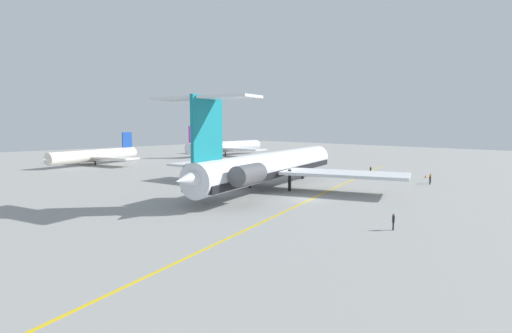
{
  "coord_description": "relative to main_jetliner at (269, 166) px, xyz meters",
  "views": [
    {
      "loc": [
        -45.3,
        -34.36,
        10.76
      ],
      "look_at": [
        4.42,
        14.42,
        3.35
      ],
      "focal_mm": 28.19,
      "sensor_mm": 36.0,
      "label": 1
    }
  ],
  "objects": [
    {
      "name": "ground",
      "position": [
        -3.09,
        -10.05,
        -3.89
      ],
      "size": [
        282.56,
        282.56,
        0.0
      ],
      "primitive_type": "plane",
      "color": "gray"
    },
    {
      "name": "main_jetliner",
      "position": [
        0.0,
        0.0,
        0.0
      ],
      "size": [
        48.17,
        43.16,
        14.28
      ],
      "rotation": [
        0.0,
        0.0,
        0.27
      ],
      "color": "silver",
      "rests_on": "ground"
    },
    {
      "name": "airliner_mid_left",
      "position": [
        -3.57,
        59.65,
        -1.43
      ],
      "size": [
        27.68,
        27.67,
        8.37
      ],
      "rotation": [
        0.0,
        0.0,
        3.41
      ],
      "color": "silver",
      "rests_on": "ground"
    },
    {
      "name": "airliner_mid_right",
      "position": [
        43.19,
        59.34,
        -0.93
      ],
      "size": [
        33.58,
        33.14,
        10.05
      ],
      "rotation": [
        0.0,
        0.0,
        0.04
      ],
      "color": "silver",
      "rests_on": "ground"
    },
    {
      "name": "ground_crew_near_nose",
      "position": [
        29.19,
        -2.44,
        -2.75
      ],
      "size": [
        0.43,
        0.29,
        1.81
      ],
      "rotation": [
        0.0,
        0.0,
        1.21
      ],
      "color": "black",
      "rests_on": "ground"
    },
    {
      "name": "ground_crew_near_tail",
      "position": [
        25.75,
        -16.34,
        -2.76
      ],
      "size": [
        0.36,
        0.33,
        1.79
      ],
      "rotation": [
        0.0,
        0.0,
        2.29
      ],
      "color": "black",
      "rests_on": "ground"
    },
    {
      "name": "ground_crew_portside",
      "position": [
        23.75,
        -16.99,
        -2.8
      ],
      "size": [
        0.42,
        0.28,
        1.72
      ],
      "rotation": [
        0.0,
        0.0,
        1.27
      ],
      "color": "black",
      "rests_on": "ground"
    },
    {
      "name": "ground_crew_starboard",
      "position": [
        -10.09,
        -26.4,
        -2.83
      ],
      "size": [
        0.31,
        0.34,
        1.68
      ],
      "rotation": [
        0.0,
        0.0,
        5.55
      ],
      "color": "black",
      "rests_on": "ground"
    },
    {
      "name": "safety_cone_nose",
      "position": [
        20.88,
        25.59,
        -3.62
      ],
      "size": [
        0.4,
        0.4,
        0.55
      ],
      "primitive_type": "cone",
      "color": "#EA590F",
      "rests_on": "ground"
    },
    {
      "name": "safety_cone_wingtip",
      "position": [
        20.91,
        22.1,
        -3.62
      ],
      "size": [
        0.4,
        0.4,
        0.55
      ],
      "primitive_type": "cone",
      "color": "#EA590F",
      "rests_on": "ground"
    },
    {
      "name": "safety_cone_tail",
      "position": [
        32.41,
        -12.81,
        -3.62
      ],
      "size": [
        0.4,
        0.4,
        0.55
      ],
      "primitive_type": "cone",
      "color": "#EA590F",
      "rests_on": "ground"
    },
    {
      "name": "taxiway_centreline",
      "position": [
        1.33,
        -9.21,
        -3.89
      ],
      "size": [
        92.34,
        27.51,
        0.01
      ],
      "primitive_type": "cube",
      "rotation": [
        0.0,
        0.0,
        0.29
      ],
      "color": "gold",
      "rests_on": "ground"
    }
  ]
}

